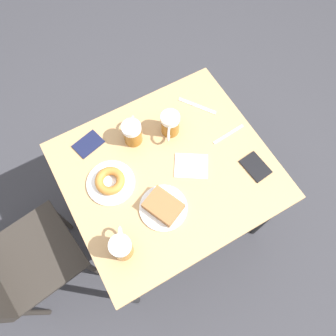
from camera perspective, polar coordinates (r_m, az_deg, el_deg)
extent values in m
plane|color=#333338|center=(2.12, 0.00, -7.98)|extent=(8.00, 8.00, 0.00)
cube|color=tan|center=(1.45, 0.00, -0.55)|extent=(0.80, 0.90, 0.03)
cylinder|color=black|center=(1.84, 17.02, -8.10)|extent=(0.04, 0.04, 0.69)
cylinder|color=black|center=(2.02, 5.11, 8.94)|extent=(0.04, 0.04, 0.69)
cylinder|color=black|center=(1.71, -6.43, -21.58)|extent=(0.04, 0.04, 0.69)
cylinder|color=black|center=(1.90, -16.24, -1.67)|extent=(0.04, 0.04, 0.69)
cube|color=#2D2823|center=(1.74, -22.45, -14.06)|extent=(0.45, 0.45, 0.02)
cylinder|color=#2D2823|center=(1.88, -12.85, -16.78)|extent=(0.03, 0.03, 0.43)
cylinder|color=#2D2823|center=(1.99, -18.19, -8.34)|extent=(0.03, 0.03, 0.43)
cylinder|color=#2D2823|center=(1.95, -22.11, -22.26)|extent=(0.03, 0.03, 0.43)
cylinder|color=#2D2823|center=(2.05, -26.58, -13.63)|extent=(0.03, 0.03, 0.43)
cylinder|color=white|center=(1.38, -0.81, -6.94)|extent=(0.20, 0.20, 0.01)
cube|color=brown|center=(1.35, -0.83, -6.64)|extent=(0.18, 0.16, 0.04)
cylinder|color=white|center=(1.43, -9.93, -2.55)|extent=(0.21, 0.21, 0.01)
torus|color=#B2702D|center=(1.41, -10.08, -2.21)|extent=(0.13, 0.13, 0.04)
cylinder|color=#8C5619|center=(1.49, 0.38, 7.47)|extent=(0.08, 0.08, 0.09)
cylinder|color=white|center=(1.44, 0.39, 8.67)|extent=(0.08, 0.08, 0.03)
torus|color=silver|center=(1.46, 0.16, 6.17)|extent=(0.07, 0.05, 0.08)
cylinder|color=#8C5619|center=(1.47, -6.19, 5.81)|extent=(0.08, 0.08, 0.09)
cylinder|color=white|center=(1.42, -6.42, 6.96)|extent=(0.08, 0.08, 0.03)
torus|color=silver|center=(1.49, -6.14, 7.62)|extent=(0.07, 0.05, 0.08)
cylinder|color=#8C5619|center=(1.31, -8.01, -13.69)|extent=(0.08, 0.08, 0.09)
cylinder|color=white|center=(1.25, -8.36, -13.22)|extent=(0.08, 0.08, 0.03)
torus|color=silver|center=(1.31, -8.26, -11.59)|extent=(0.07, 0.04, 0.08)
cube|color=white|center=(1.45, 4.06, 0.37)|extent=(0.18, 0.18, 0.00)
cube|color=silver|center=(1.54, 10.48, 5.80)|extent=(0.02, 0.17, 0.00)
cube|color=silver|center=(1.61, 5.10, 10.73)|extent=(0.17, 0.12, 0.00)
cube|color=#141938|center=(1.53, -13.71, 4.08)|extent=(0.12, 0.14, 0.01)
cube|color=black|center=(1.49, 15.01, 0.21)|extent=(0.13, 0.10, 0.01)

